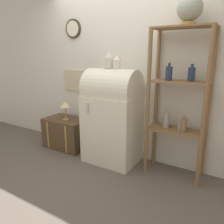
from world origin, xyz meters
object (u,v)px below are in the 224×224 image
Objects in this scene: suitcase_trunk at (67,133)px; vase_center at (117,62)px; globe at (190,9)px; desk_lamp at (65,105)px; vase_left at (109,61)px; refrigerator at (112,116)px.

suitcase_trunk is 3.94× the size of vase_center.
vase_center is (1.00, -0.00, 1.21)m from suitcase_trunk.
desk_lamp is (-1.84, -0.09, -1.30)m from globe.
globe is at bearing 2.94° from desk_lamp.
refrigerator is at bearing -5.95° from vase_left.
vase_left is at bearing 174.05° from refrigerator.
desk_lamp is at bearing -45.99° from suitcase_trunk.
desk_lamp reaches higher than suitcase_trunk.
refrigerator is 6.04× the size of vase_left.
desk_lamp is (0.04, -0.05, 0.50)m from suitcase_trunk.
refrigerator is at bearing -176.33° from globe.
vase_center is (0.13, 0.00, -0.02)m from vase_left.
refrigerator is 1.03m from suitcase_trunk.
vase_left is at bearing 2.74° from desk_lamp.
globe is 1.74× the size of vase_center.
globe reaches higher than suitcase_trunk.
globe is (0.96, 0.06, 1.35)m from refrigerator.
vase_center is at bearing -0.17° from suitcase_trunk.
suitcase_trunk is 1.50m from vase_left.
vase_left reaches higher than desk_lamp.
suitcase_trunk is 0.51m from desk_lamp.
globe is 2.25m from desk_lamp.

